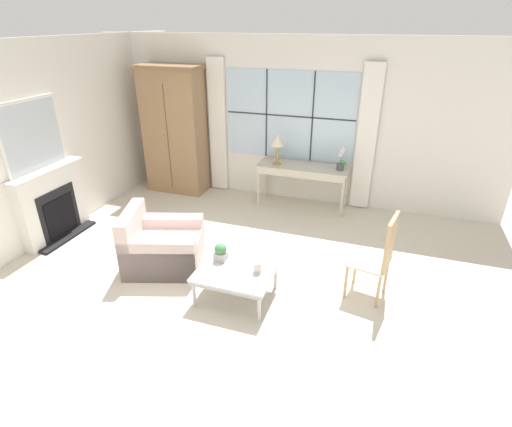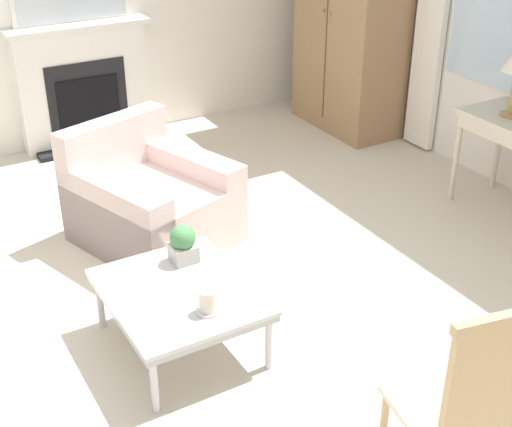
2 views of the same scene
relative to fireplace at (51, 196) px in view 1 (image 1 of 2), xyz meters
name	(u,v)px [view 1 (image 1 of 2)]	position (x,y,z in m)	size (l,w,h in m)	color
ground_plane	(224,287)	(2.91, -0.39, -0.67)	(14.00, 14.00, 0.00)	beige
wall_back_windowed	(289,122)	(2.91, 2.63, 0.73)	(7.20, 0.14, 2.80)	silver
wall_left	(43,143)	(-0.12, 0.21, 0.73)	(0.06, 7.20, 2.80)	silver
fireplace	(51,196)	(0.00, 0.00, 0.00)	(0.34, 1.23, 2.06)	black
armoire	(175,131)	(0.83, 2.29, 0.49)	(1.17, 0.59, 2.31)	#93704C
console_table	(303,171)	(3.27, 2.28, 0.00)	(1.55, 0.53, 0.75)	beige
table_lamp	(277,142)	(2.82, 2.23, 0.47)	(0.24, 0.24, 0.52)	#9E7F47
potted_orchid	(341,161)	(3.89, 2.30, 0.23)	(0.17, 0.13, 0.38)	#4C4C51
armchair_upholstered	(162,247)	(1.93, -0.18, -0.39)	(1.18, 1.12, 0.80)	beige
side_chair_wooden	(379,254)	(4.68, 0.03, -0.07)	(0.51, 0.51, 1.08)	beige
coffee_table	(236,273)	(3.12, -0.51, -0.33)	(0.89, 0.75, 0.38)	#BCBCC1
potted_plant_small	(221,252)	(2.87, -0.36, -0.17)	(0.15, 0.15, 0.23)	#BCB7AD
pillar_candle	(258,268)	(3.38, -0.47, -0.23)	(0.12, 0.12, 0.14)	silver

